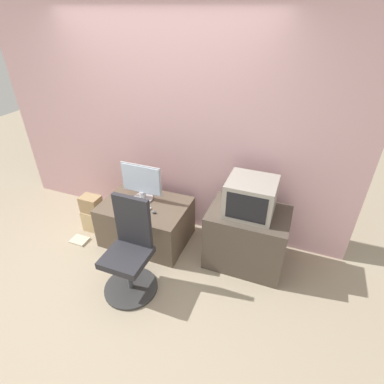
{
  "coord_description": "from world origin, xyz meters",
  "views": [
    {
      "loc": [
        1.49,
        -1.65,
        2.48
      ],
      "look_at": [
        0.5,
        0.9,
        0.77
      ],
      "focal_mm": 28.0,
      "sensor_mm": 36.0,
      "label": 1
    }
  ],
  "objects_px": {
    "mouse": "(154,212)",
    "office_chair": "(130,256)",
    "main_monitor": "(142,183)",
    "keyboard": "(136,207)",
    "crt_tv": "(251,197)",
    "book": "(80,240)",
    "cardboard_box_lower": "(94,220)"
  },
  "relations": [
    {
      "from": "mouse",
      "to": "office_chair",
      "type": "bearing_deg",
      "value": -87.21
    },
    {
      "from": "main_monitor",
      "to": "keyboard",
      "type": "height_order",
      "value": "main_monitor"
    },
    {
      "from": "office_chair",
      "to": "crt_tv",
      "type": "bearing_deg",
      "value": 38.11
    },
    {
      "from": "keyboard",
      "to": "crt_tv",
      "type": "bearing_deg",
      "value": 7.58
    },
    {
      "from": "keyboard",
      "to": "book",
      "type": "height_order",
      "value": "keyboard"
    },
    {
      "from": "mouse",
      "to": "crt_tv",
      "type": "xyz_separation_m",
      "value": [
        1.01,
        0.19,
        0.33
      ]
    },
    {
      "from": "office_chair",
      "to": "main_monitor",
      "type": "bearing_deg",
      "value": 109.76
    },
    {
      "from": "main_monitor",
      "to": "office_chair",
      "type": "xyz_separation_m",
      "value": [
        0.29,
        -0.79,
        -0.33
      ]
    },
    {
      "from": "mouse",
      "to": "main_monitor",
      "type": "bearing_deg",
      "value": 140.38
    },
    {
      "from": "mouse",
      "to": "crt_tv",
      "type": "distance_m",
      "value": 1.08
    },
    {
      "from": "crt_tv",
      "to": "keyboard",
      "type": "bearing_deg",
      "value": -172.42
    },
    {
      "from": "main_monitor",
      "to": "cardboard_box_lower",
      "type": "bearing_deg",
      "value": -165.46
    },
    {
      "from": "main_monitor",
      "to": "mouse",
      "type": "bearing_deg",
      "value": -39.62
    },
    {
      "from": "main_monitor",
      "to": "mouse",
      "type": "relative_size",
      "value": 9.71
    },
    {
      "from": "mouse",
      "to": "cardboard_box_lower",
      "type": "xyz_separation_m",
      "value": [
        -0.91,
        0.04,
        -0.39
      ]
    },
    {
      "from": "mouse",
      "to": "book",
      "type": "xyz_separation_m",
      "value": [
        -0.95,
        -0.23,
        -0.52
      ]
    },
    {
      "from": "cardboard_box_lower",
      "to": "book",
      "type": "relative_size",
      "value": 1.38
    },
    {
      "from": "mouse",
      "to": "book",
      "type": "distance_m",
      "value": 1.11
    },
    {
      "from": "crt_tv",
      "to": "book",
      "type": "distance_m",
      "value": 2.18
    },
    {
      "from": "keyboard",
      "to": "crt_tv",
      "type": "xyz_separation_m",
      "value": [
        1.25,
        0.17,
        0.33
      ]
    },
    {
      "from": "crt_tv",
      "to": "cardboard_box_lower",
      "type": "height_order",
      "value": "crt_tv"
    },
    {
      "from": "cardboard_box_lower",
      "to": "book",
      "type": "bearing_deg",
      "value": -98.59
    },
    {
      "from": "main_monitor",
      "to": "cardboard_box_lower",
      "type": "relative_size",
      "value": 1.78
    },
    {
      "from": "mouse",
      "to": "crt_tv",
      "type": "relative_size",
      "value": 0.11
    },
    {
      "from": "main_monitor",
      "to": "mouse",
      "type": "distance_m",
      "value": 0.39
    },
    {
      "from": "crt_tv",
      "to": "office_chair",
      "type": "distance_m",
      "value": 1.32
    },
    {
      "from": "mouse",
      "to": "crt_tv",
      "type": "height_order",
      "value": "crt_tv"
    },
    {
      "from": "mouse",
      "to": "cardboard_box_lower",
      "type": "distance_m",
      "value": 0.99
    },
    {
      "from": "cardboard_box_lower",
      "to": "book",
      "type": "xyz_separation_m",
      "value": [
        -0.04,
        -0.28,
        -0.13
      ]
    },
    {
      "from": "main_monitor",
      "to": "keyboard",
      "type": "distance_m",
      "value": 0.29
    },
    {
      "from": "keyboard",
      "to": "office_chair",
      "type": "height_order",
      "value": "office_chair"
    },
    {
      "from": "keyboard",
      "to": "cardboard_box_lower",
      "type": "bearing_deg",
      "value": 178.05
    }
  ]
}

